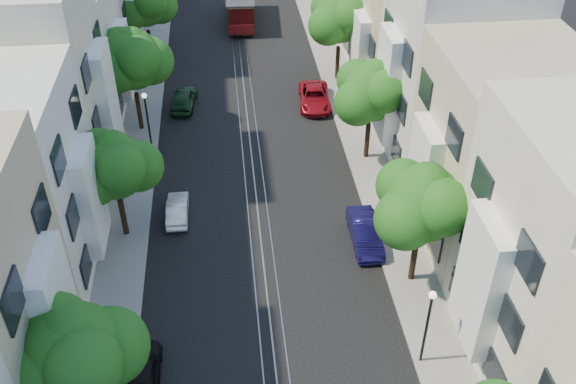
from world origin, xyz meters
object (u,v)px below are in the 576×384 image
object	(u,v)px
tree_w_c	(132,61)
parked_car_e_mid	(365,233)
tree_w_a	(76,355)
cable_car	(241,3)
parked_car_w_mid	(177,209)
tree_w_b	(115,168)
parked_car_e_far	(314,97)
parked_car_w_near	(142,373)
tree_e_d	(341,18)
lamp_east	(429,317)
lamp_west	(147,114)
tree_e_b	(424,205)
tree_e_c	(372,93)
tree_w_d	(145,5)
parked_car_w_far	(184,98)

from	to	relation	value
tree_w_c	parked_car_e_mid	world-z (taller)	tree_w_c
tree_w_a	cable_car	bearing A→B (deg)	79.47
parked_car_w_mid	tree_w_b	bearing A→B (deg)	25.60
tree_w_c	parked_car_e_far	size ratio (longest dim) A/B	1.55
parked_car_w_near	parked_car_w_mid	world-z (taller)	parked_car_w_near
tree_e_d	lamp_east	world-z (taller)	tree_e_d
lamp_west	tree_w_a	bearing A→B (deg)	-92.40
tree_e_b	cable_car	size ratio (longest dim) A/B	0.85
lamp_east	tree_e_c	bearing A→B (deg)	86.56
tree_w_b	lamp_west	size ratio (longest dim) A/B	1.51
tree_e_d	tree_w_b	world-z (taller)	tree_e_d
tree_e_b	tree_w_d	world-z (taller)	tree_e_b
lamp_east	parked_car_e_far	xyz separation A→B (m)	(-1.40, 23.10, -2.21)
parked_car_w_near	lamp_east	bearing A→B (deg)	177.91
lamp_east	parked_car_e_mid	bearing A→B (deg)	95.92
tree_e_b	tree_w_a	xyz separation A→B (m)	(-14.40, -7.00, 0.00)
lamp_west	parked_car_e_far	bearing A→B (deg)	24.48
tree_w_d	lamp_west	world-z (taller)	tree_w_d
tree_w_a	parked_car_e_far	size ratio (longest dim) A/B	1.46
tree_w_a	tree_w_d	world-z (taller)	tree_w_a
lamp_east	cable_car	bearing A→B (deg)	98.44
parked_car_w_mid	parked_car_e_far	bearing A→B (deg)	-128.11
tree_e_b	tree_w_a	world-z (taller)	same
tree_w_d	parked_car_w_far	size ratio (longest dim) A/B	1.66
tree_w_d	lamp_east	xyz separation A→B (m)	(13.44, -31.98, -1.75)
tree_e_d	lamp_east	size ratio (longest dim) A/B	1.65
lamp_west	parked_car_e_mid	size ratio (longest dim) A/B	1.03
lamp_east	parked_car_e_mid	xyz separation A→B (m)	(-0.83, 8.01, -2.18)
tree_w_c	parked_car_w_near	world-z (taller)	tree_w_c
tree_w_c	parked_car_e_mid	size ratio (longest dim) A/B	1.76
lamp_west	parked_car_w_near	size ratio (longest dim) A/B	1.09
lamp_west	parked_car_w_near	bearing A→B (deg)	-87.74
tree_w_b	lamp_east	distance (m)	16.81
parked_car_w_near	parked_car_w_far	size ratio (longest dim) A/B	0.97
tree_w_b	lamp_west	xyz separation A→B (m)	(0.84, 8.02, -1.55)
tree_w_b	lamp_west	bearing A→B (deg)	84.03
tree_e_b	parked_car_w_near	size ratio (longest dim) A/B	1.75
tree_w_d	parked_car_e_far	bearing A→B (deg)	-36.40
tree_e_c	lamp_east	xyz separation A→B (m)	(-0.96, -15.98, -1.75)
tree_w_d	parked_car_e_far	distance (m)	15.47
tree_e_c	tree_w_b	bearing A→B (deg)	-157.38
tree_e_b	tree_w_a	size ratio (longest dim) A/B	1.00
parked_car_e_mid	parked_car_e_far	world-z (taller)	parked_car_e_mid
tree_e_b	tree_w_a	bearing A→B (deg)	-154.08
parked_car_e_far	parked_car_w_far	distance (m)	9.33
parked_car_e_mid	parked_car_e_far	size ratio (longest dim) A/B	0.88
cable_car	parked_car_w_mid	distance (m)	28.30
parked_car_e_mid	lamp_west	bearing A→B (deg)	140.26
tree_e_c	tree_w_c	xyz separation A→B (m)	(-14.40, 5.00, 0.47)
tree_w_a	parked_car_w_near	world-z (taller)	tree_w_a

